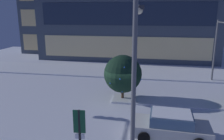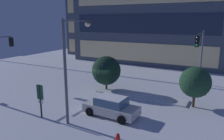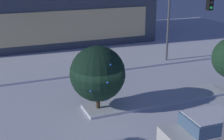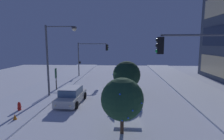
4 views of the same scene
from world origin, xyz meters
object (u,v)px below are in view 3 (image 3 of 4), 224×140
(car_near, at_px, (209,131))
(traffic_light_corner_far_right, at_px, (184,13))
(decorated_tree_median, at_px, (98,74))
(street_lamp_arched, at_px, (214,58))

(car_near, xyz_separation_m, traffic_light_corner_far_right, (5.00, 9.71, 3.65))
(car_near, height_order, decorated_tree_median, decorated_tree_median)
(street_lamp_arched, bearing_deg, decorated_tree_median, 10.20)
(car_near, bearing_deg, street_lamp_arched, -131.27)
(traffic_light_corner_far_right, distance_m, street_lamp_arched, 13.63)
(decorated_tree_median, bearing_deg, traffic_light_corner_far_right, 28.31)
(traffic_light_corner_far_right, xyz_separation_m, street_lamp_arched, (-6.93, -11.73, 0.46))
(car_near, bearing_deg, decorated_tree_median, 125.37)
(street_lamp_arched, bearing_deg, traffic_light_corner_far_right, -31.70)
(traffic_light_corner_far_right, bearing_deg, street_lamp_arched, -30.56)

